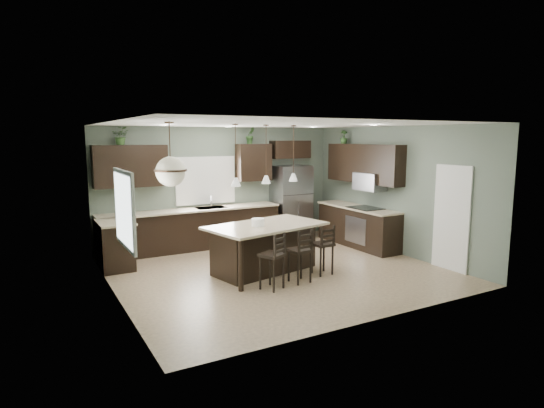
{
  "coord_description": "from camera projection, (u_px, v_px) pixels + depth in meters",
  "views": [
    {
      "loc": [
        -4.24,
        -7.38,
        2.57
      ],
      "look_at": [
        0.1,
        0.4,
        1.25
      ],
      "focal_mm": 30.0,
      "sensor_mm": 36.0,
      "label": 1
    }
  ],
  "objects": [
    {
      "name": "back_lower_cabs",
      "position": [
        193.0,
        230.0,
        10.43
      ],
      "size": [
        4.2,
        0.6,
        0.9
      ],
      "primitive_type": "cube",
      "color": "black",
      "rests_on": "ground"
    },
    {
      "name": "pantry_door",
      "position": [
        452.0,
        218.0,
        8.74
      ],
      "size": [
        0.04,
        0.82,
        2.04
      ],
      "primitive_type": "cube",
      "color": "white",
      "rests_on": "ground"
    },
    {
      "name": "bar_stool_center",
      "position": [
        300.0,
        256.0,
        8.04
      ],
      "size": [
        0.39,
        0.39,
        0.96
      ],
      "primitive_type": "cube",
      "rotation": [
        0.0,
        0.0,
        0.09
      ],
      "color": "black",
      "rests_on": "ground"
    },
    {
      "name": "faucet",
      "position": [
        211.0,
        202.0,
        10.52
      ],
      "size": [
        0.02,
        0.02,
        0.28
      ],
      "primitive_type": "cylinder",
      "color": "silver",
      "rests_on": "back_countertop"
    },
    {
      "name": "plant_right_wall",
      "position": [
        344.0,
        137.0,
        11.16
      ],
      "size": [
        0.24,
        0.24,
        0.33
      ],
      "primitive_type": "imported",
      "rotation": [
        0.0,
        0.0,
        -0.37
      ],
      "color": "#305625",
      "rests_on": "right_upper_cabs"
    },
    {
      "name": "wall_oven_front",
      "position": [
        355.0,
        230.0,
        10.4
      ],
      "size": [
        0.01,
        0.72,
        0.6
      ],
      "primitive_type": "cube",
      "color": "gray",
      "rests_on": "right_lower_cabs"
    },
    {
      "name": "cooktop",
      "position": [
        365.0,
        208.0,
        10.46
      ],
      "size": [
        0.58,
        0.75,
        0.02
      ],
      "primitive_type": "cube",
      "color": "black",
      "rests_on": "right_countertop"
    },
    {
      "name": "left_return_countertop",
      "position": [
        115.0,
        222.0,
        8.84
      ],
      "size": [
        0.66,
        0.96,
        0.04
      ],
      "primitive_type": "cube",
      "color": "beige",
      "rests_on": "left_return_cabs"
    },
    {
      "name": "window_left",
      "position": [
        123.0,
        209.0,
        6.44
      ],
      "size": [
        0.02,
        1.1,
        1.0
      ],
      "primitive_type": "cube",
      "color": "white",
      "rests_on": "room_shell"
    },
    {
      "name": "refrigerator",
      "position": [
        291.0,
        202.0,
        11.59
      ],
      "size": [
        0.9,
        0.74,
        1.85
      ],
      "primitive_type": "cube",
      "color": "#97969E",
      "rests_on": "ground"
    },
    {
      "name": "back_upper_right",
      "position": [
        254.0,
        162.0,
        11.12
      ],
      "size": [
        0.85,
        0.34,
        0.9
      ],
      "primitive_type": "cube",
      "color": "black",
      "rests_on": "room_shell"
    },
    {
      "name": "right_countertop",
      "position": [
        358.0,
        207.0,
        10.71
      ],
      "size": [
        0.66,
        2.35,
        0.04
      ],
      "primitive_type": "cube",
      "color": "beige",
      "rests_on": "right_lower_cabs"
    },
    {
      "name": "pendant_center",
      "position": [
        266.0,
        154.0,
        8.4
      ],
      "size": [
        0.17,
        0.17,
        1.1
      ],
      "primitive_type": null,
      "color": "silver",
      "rests_on": "room_shell"
    },
    {
      "name": "left_return_cabs",
      "position": [
        115.0,
        246.0,
        8.89
      ],
      "size": [
        0.6,
        0.9,
        0.9
      ],
      "primitive_type": "cube",
      "color": "black",
      "rests_on": "ground"
    },
    {
      "name": "kitchen_island",
      "position": [
        266.0,
        248.0,
        8.66
      ],
      "size": [
        2.41,
        1.68,
        0.92
      ],
      "primitive_type": "cube",
      "rotation": [
        0.0,
        0.0,
        0.21
      ],
      "color": "black",
      "rests_on": "ground"
    },
    {
      "name": "sink_inset",
      "position": [
        211.0,
        208.0,
        10.56
      ],
      "size": [
        0.7,
        0.45,
        0.01
      ],
      "primitive_type": "cube",
      "color": "gray",
      "rests_on": "back_countertop"
    },
    {
      "name": "bar_stool_right",
      "position": [
        322.0,
        250.0,
        8.51
      ],
      "size": [
        0.36,
        0.36,
        0.95
      ],
      "primitive_type": "cube",
      "rotation": [
        0.0,
        0.0,
        0.02
      ],
      "color": "black",
      "rests_on": "ground"
    },
    {
      "name": "pendant_right",
      "position": [
        293.0,
        153.0,
        8.85
      ],
      "size": [
        0.17,
        0.17,
        1.1
      ],
      "primitive_type": null,
      "color": "white",
      "rests_on": "room_shell"
    },
    {
      "name": "serving_dish",
      "position": [
        258.0,
        222.0,
        8.45
      ],
      "size": [
        0.24,
        0.24,
        0.14
      ],
      "primitive_type": "cylinder",
      "color": "white",
      "rests_on": "kitchen_island"
    },
    {
      "name": "ground",
      "position": [
        278.0,
        271.0,
        8.79
      ],
      "size": [
        6.0,
        6.0,
        0.0
      ],
      "primitive_type": "plane",
      "color": "#9E8466",
      "rests_on": "ground"
    },
    {
      "name": "bar_stool_left",
      "position": [
        272.0,
        261.0,
        7.67
      ],
      "size": [
        0.48,
        0.48,
        0.98
      ],
      "primitive_type": "cube",
      "rotation": [
        0.0,
        0.0,
        0.43
      ],
      "color": "black",
      "rests_on": "ground"
    },
    {
      "name": "pendant_left",
      "position": [
        236.0,
        155.0,
        7.94
      ],
      "size": [
        0.17,
        0.17,
        1.1
      ],
      "primitive_type": null,
      "color": "white",
      "rests_on": "room_shell"
    },
    {
      "name": "microwave",
      "position": [
        370.0,
        182.0,
        10.42
      ],
      "size": [
        0.4,
        0.75,
        0.4
      ],
      "primitive_type": "cube",
      "color": "gray",
      "rests_on": "right_upper_cabs"
    },
    {
      "name": "back_upper_left",
      "position": [
        131.0,
        166.0,
        9.7
      ],
      "size": [
        1.55,
        0.34,
        0.9
      ],
      "primitive_type": "cube",
      "color": "black",
      "rests_on": "room_shell"
    },
    {
      "name": "right_upper_cabs",
      "position": [
        364.0,
        164.0,
        10.63
      ],
      "size": [
        0.34,
        2.35,
        0.9
      ],
      "primitive_type": "cube",
      "color": "black",
      "rests_on": "room_shell"
    },
    {
      "name": "window_back",
      "position": [
        206.0,
        180.0,
        10.74
      ],
      "size": [
        1.35,
        0.02,
        1.0
      ],
      "primitive_type": "cube",
      "color": "white",
      "rests_on": "room_shell"
    },
    {
      "name": "right_lower_cabs",
      "position": [
        358.0,
        227.0,
        10.78
      ],
      "size": [
        0.6,
        2.35,
        0.9
      ],
      "primitive_type": "cube",
      "color": "black",
      "rests_on": "ground"
    },
    {
      "name": "fridge_header",
      "position": [
        290.0,
        149.0,
        11.58
      ],
      "size": [
        1.05,
        0.34,
        0.45
      ],
      "primitive_type": "cube",
      "color": "black",
      "rests_on": "room_shell"
    },
    {
      "name": "plant_back_right",
      "position": [
        250.0,
        135.0,
        10.95
      ],
      "size": [
        0.25,
        0.21,
        0.42
      ],
      "primitive_type": "imported",
      "rotation": [
        0.0,
        0.0,
        0.11
      ],
      "color": "#2B5023",
      "rests_on": "back_upper_right"
    },
    {
      "name": "plant_back_left",
      "position": [
        121.0,
        136.0,
        9.5
      ],
      "size": [
        0.44,
        0.41,
        0.38
      ],
      "primitive_type": "imported",
      "rotation": [
        0.0,
        0.0,
        -0.42
      ],
      "color": "#2C4B21",
      "rests_on": "back_upper_left"
    },
    {
      "name": "room_shell",
      "position": [
        278.0,
        184.0,
        8.54
      ],
      "size": [
        6.0,
        6.0,
        6.0
      ],
      "color": "slate",
      "rests_on": "ground"
    },
    {
      "name": "back_countertop",
      "position": [
        192.0,
        210.0,
        10.35
      ],
      "size": [
        4.2,
        0.66,
        0.04
      ],
      "primitive_type": "cube",
      "color": "beige",
      "rests_on": "back_lower_cabs"
    },
    {
      "name": "chandelier",
      "position": [
        170.0,
        154.0,
        6.8
      ],
      "size": [
        0.49,
        0.49,
        0.98
      ],
      "primitive_type": null,
      "color": "beige",
      "rests_on": "room_shell"
    }
  ]
}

